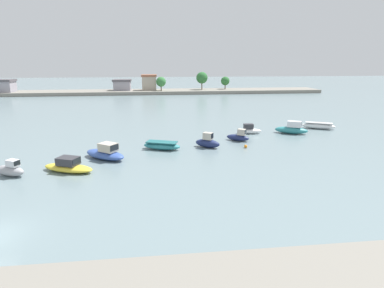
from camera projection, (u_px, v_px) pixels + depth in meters
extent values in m
ellipsoid|color=#9E9EA3|center=(10.00, 171.00, 30.74)|extent=(3.63, 2.70, 1.06)
cube|color=silver|center=(13.00, 163.00, 30.34)|extent=(1.36, 1.20, 0.65)
cube|color=black|center=(17.00, 163.00, 30.13)|extent=(0.39, 0.66, 0.46)
ellipsoid|color=yellow|center=(68.00, 168.00, 31.96)|extent=(5.90, 3.93, 0.75)
cube|color=#333338|center=(68.00, 161.00, 31.75)|extent=(2.45, 2.15, 0.78)
cube|color=black|center=(77.00, 161.00, 31.45)|extent=(0.59, 1.26, 0.55)
ellipsoid|color=#3856A8|center=(105.00, 154.00, 36.09)|extent=(5.74, 5.07, 1.01)
cube|color=#BCB2A3|center=(108.00, 147.00, 35.54)|extent=(2.42, 2.32, 0.94)
cube|color=black|center=(114.00, 148.00, 35.04)|extent=(0.85, 1.09, 0.66)
ellipsoid|color=teal|center=(162.00, 146.00, 39.90)|extent=(5.20, 3.33, 0.89)
cube|color=#226367|center=(162.00, 142.00, 39.77)|extent=(4.18, 2.73, 0.13)
ellipsoid|color=navy|center=(208.00, 143.00, 40.76)|extent=(3.55, 2.94, 1.09)
cube|color=#BCB2A3|center=(208.00, 136.00, 40.48)|extent=(1.44, 1.33, 0.92)
cube|color=black|center=(212.00, 136.00, 40.20)|extent=(0.46, 0.65, 0.64)
ellipsoid|color=navy|center=(238.00, 138.00, 44.20)|extent=(3.39, 2.81, 0.89)
cube|color=#BCB2A3|center=(242.00, 132.00, 43.72)|extent=(1.31, 1.22, 0.86)
cube|color=black|center=(245.00, 132.00, 43.46)|extent=(0.44, 0.60, 0.60)
ellipsoid|color=white|center=(249.00, 131.00, 48.51)|extent=(3.99, 1.62, 0.81)
cube|color=#333338|center=(248.00, 126.00, 48.30)|extent=(1.51, 1.04, 0.74)
cube|color=black|center=(253.00, 126.00, 48.30)|extent=(0.15, 0.83, 0.52)
ellipsoid|color=teal|center=(291.00, 130.00, 48.52)|extent=(5.21, 3.80, 1.07)
cube|color=silver|center=(294.00, 124.00, 48.13)|extent=(2.30, 1.85, 0.93)
cube|color=black|center=(301.00, 124.00, 47.76)|extent=(0.49, 0.86, 0.65)
ellipsoid|color=white|center=(319.00, 126.00, 51.93)|extent=(5.46, 3.76, 0.95)
cube|color=#AFAFAF|center=(319.00, 123.00, 51.79)|extent=(4.40, 3.07, 0.11)
sphere|color=orange|center=(246.00, 146.00, 40.62)|extent=(0.43, 0.43, 0.43)
cube|color=gray|center=(124.00, 92.00, 106.53)|extent=(137.72, 11.52, 1.11)
cube|color=#99939E|center=(4.00, 87.00, 100.61)|extent=(5.65, 5.18, 3.41)
cube|color=#565156|center=(3.00, 80.00, 100.07)|extent=(6.22, 5.69, 0.70)
cube|color=#99939E|center=(122.00, 86.00, 106.92)|extent=(5.62, 4.91, 3.01)
cube|color=#565156|center=(122.00, 80.00, 106.44)|extent=(6.18, 5.40, 0.70)
cube|color=#B2A38E|center=(149.00, 83.00, 107.15)|extent=(4.78, 3.77, 4.60)
cube|color=#995B42|center=(149.00, 76.00, 106.45)|extent=(5.26, 4.15, 0.70)
cylinder|color=brown|center=(225.00, 87.00, 111.93)|extent=(0.36, 0.36, 1.59)
sphere|color=#2D6B33|center=(225.00, 81.00, 111.40)|extent=(3.12, 3.12, 3.12)
cylinder|color=brown|center=(161.00, 88.00, 105.93)|extent=(0.36, 0.36, 1.61)
sphere|color=#387A3D|center=(161.00, 82.00, 105.37)|extent=(3.34, 3.34, 3.34)
cylinder|color=brown|center=(202.00, 86.00, 109.72)|extent=(0.36, 0.36, 2.47)
sphere|color=#2D6B33|center=(202.00, 78.00, 108.97)|extent=(4.04, 4.04, 4.04)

